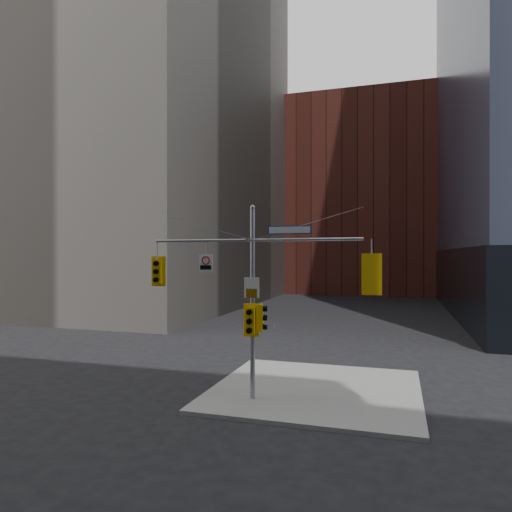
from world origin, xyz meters
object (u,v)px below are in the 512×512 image
Objects in this scene: street_sign_blade at (290,230)px; regulatory_sign_arm at (206,262)px; traffic_light_east_arm at (372,274)px; traffic_light_pole_front at (250,321)px; signal_assembly at (253,283)px; traffic_light_pole_side at (261,318)px; traffic_light_west_arm at (157,271)px.

regulatory_sign_arm is at bearing 178.34° from street_sign_blade.
street_sign_blade reaches higher than traffic_light_east_arm.
traffic_light_pole_front is 0.76× the size of street_sign_blade.
signal_assembly reaches higher than traffic_light_east_arm.
street_sign_blade reaches higher than traffic_light_pole_side.
traffic_light_pole_front is at bearing -11.69° from regulatory_sign_arm.
traffic_light_pole_front is at bearing -16.25° from traffic_light_west_arm.
street_sign_blade is (1.40, 0.00, 1.93)m from signal_assembly.
signal_assembly is 5.00× the size of street_sign_blade.
signal_assembly reaches higher than traffic_light_west_arm.
traffic_light_west_arm is at bearing -4.03° from traffic_light_east_arm.
street_sign_blade is at bearing 5.51° from traffic_light_pole_front.
traffic_light_pole_front is (-0.00, -0.27, -1.36)m from signal_assembly.
signal_assembly is 2.39m from street_sign_blade.
signal_assembly is 3.97m from traffic_light_west_arm.
signal_assembly is 1.32m from traffic_light_pole_side.
traffic_light_east_arm is 6.14m from regulatory_sign_arm.
regulatory_sign_arm is at bearing 167.04° from traffic_light_pole_front.
traffic_light_east_arm is at bearing -100.97° from traffic_light_pole_side.
street_sign_blade is at bearing -3.99° from traffic_light_east_arm.
street_sign_blade reaches higher than regulatory_sign_arm.
traffic_light_pole_side is at bearing 177.29° from street_sign_blade.
traffic_light_pole_side is 2.98m from regulatory_sign_arm.
traffic_light_west_arm is 8.22m from traffic_light_east_arm.
street_sign_blade is (1.40, 0.27, 3.29)m from traffic_light_pole_front.
signal_assembly is 1.38m from traffic_light_pole_front.
traffic_light_pole_side is 1.51× the size of regulatory_sign_arm.
traffic_light_pole_front is at bearing 120.46° from traffic_light_pole_side.
signal_assembly is 12.09× the size of regulatory_sign_arm.
traffic_light_pole_front is at bearing -90.12° from signal_assembly.
street_sign_blade is (5.35, -0.01, 1.55)m from traffic_light_west_arm.
regulatory_sign_arm is (2.09, -0.03, 0.37)m from traffic_light_west_arm.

